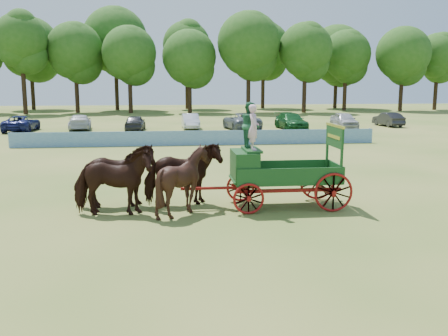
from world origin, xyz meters
TOP-DOWN VIEW (x-y plane):
  - ground at (0.00, 0.00)m, footprint 160.00×160.00m
  - horse_lead_left at (-5.05, -0.62)m, footprint 2.83×1.42m
  - horse_lead_right at (-5.05, 0.48)m, footprint 2.88×1.56m
  - horse_wheel_left at (-2.65, -0.62)m, footprint 2.26×2.05m
  - horse_wheel_right at (-2.65, 0.48)m, footprint 2.95×1.76m
  - farm_dray at (0.30, -0.03)m, footprint 6.00×2.00m
  - sponsor_banner at (-1.00, 18.00)m, footprint 26.00×0.08m
  - parked_cars at (-4.05, 30.00)m, footprint 47.24×7.37m
  - treeline at (-4.29, 60.15)m, footprint 91.07×21.10m

SIDE VIEW (x-z plane):
  - ground at x=0.00m, z-range 0.00..0.00m
  - sponsor_banner at x=-1.00m, z-range 0.00..1.05m
  - parked_cars at x=-4.05m, z-range -0.06..1.58m
  - horse_lead_left at x=-5.05m, z-range 0.00..2.33m
  - horse_lead_right at x=-5.05m, z-range 0.00..2.33m
  - horse_wheel_right at x=-2.65m, z-range 0.00..2.33m
  - horse_wheel_left at x=-2.65m, z-range 0.00..2.33m
  - farm_dray at x=0.30m, z-range -0.21..3.59m
  - treeline at x=-4.29m, z-range 1.54..17.54m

